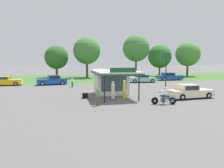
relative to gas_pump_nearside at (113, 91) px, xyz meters
The scene contains 21 objects.
ground_plane 1.08m from the gas_pump_nearside, 18.81° to the right, with size 300.00×300.00×0.00m, color #5B5959.
grass_verge_strip 29.81m from the gas_pump_nearside, 88.81° to the left, with size 120.00×24.00×0.01m, color #3D6B2D.
service_station_kiosk 3.59m from the gas_pump_nearside, 80.06° to the left, with size 4.32×7.56×3.31m.
gas_pump_nearside is the anchor object (origin of this frame).
gas_pump_offside 1.21m from the gas_pump_nearside, ahead, with size 0.44×0.44×1.97m.
motorcycle_with_rider 5.23m from the gas_pump_nearside, 39.24° to the right, with size 2.20×0.82×1.58m.
featured_classic_sedan 8.14m from the gas_pump_nearside, ahead, with size 5.09×2.47×1.47m.
parked_car_back_row_centre_left 25.35m from the gas_pump_nearside, 51.15° to the left, with size 5.28×2.04×1.53m.
parked_car_back_row_left 21.50m from the gas_pump_nearside, 130.35° to the left, with size 4.93×1.95×1.45m.
parked_car_back_row_right 18.86m from the gas_pump_nearside, 61.43° to the left, with size 5.02×2.28×1.46m.
parked_car_back_row_far_right 17.31m from the gas_pump_nearside, 113.03° to the left, with size 5.09×2.69×1.54m.
bystander_strolling_foreground 12.26m from the gas_pump_nearside, 107.31° to the left, with size 0.34×0.34×1.57m.
bystander_admiring_sedan 9.47m from the gas_pump_nearside, 82.42° to the left, with size 0.34×0.34×1.68m.
bystander_chatting_near_pumps 3.36m from the gas_pump_nearside, 125.01° to the right, with size 0.34×0.34×1.58m.
tree_oak_right 32.78m from the gas_pump_nearside, 101.46° to the left, with size 5.40×5.40×7.36m.
tree_oak_centre 30.54m from the gas_pump_nearside, 89.15° to the left, with size 6.18×6.18×9.26m.
tree_oak_distant_spare 39.37m from the gas_pump_nearside, 49.20° to the left, with size 6.09×6.09×8.59m.
tree_oak_far_left 30.58m from the gas_pump_nearside, 67.68° to the left, with size 6.10×6.10×9.77m.
tree_oak_far_right 35.37m from the gas_pump_nearside, 58.80° to the left, with size 5.74×5.74×7.82m.
roadside_pole_sign 9.88m from the gas_pump_nearside, 31.95° to the left, with size 1.10×0.12×4.92m.
spare_tire_stack 3.14m from the gas_pump_nearside, 150.54° to the left, with size 0.60×0.60×0.54m.
Camera 1 is at (-5.42, -22.03, 4.00)m, focal length 36.40 mm.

